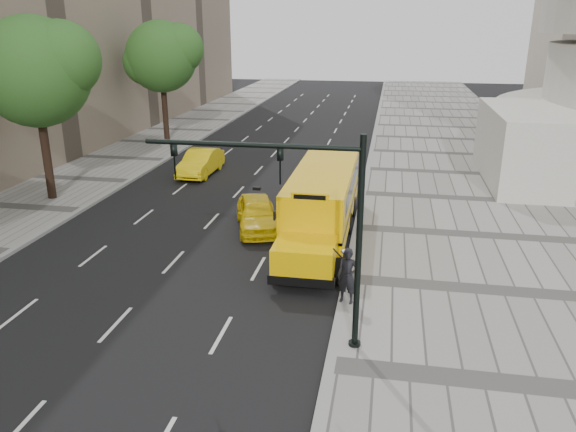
% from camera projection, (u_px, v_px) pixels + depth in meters
% --- Properties ---
extents(ground, '(140.00, 140.00, 0.00)m').
position_uv_depth(ground, '(232.00, 222.00, 27.03)').
color(ground, black).
rests_on(ground, ground).
extents(sidewalk_museum, '(12.00, 140.00, 0.15)m').
position_uv_depth(sidewalk_museum, '(492.00, 237.00, 24.97)').
color(sidewalk_museum, gray).
rests_on(sidewalk_museum, ground).
extents(sidewalk_far, '(6.00, 140.00, 0.15)m').
position_uv_depth(sidewalk_far, '(25.00, 208.00, 28.87)').
color(sidewalk_far, gray).
rests_on(sidewalk_far, ground).
extents(curb_museum, '(0.30, 140.00, 0.15)m').
position_uv_depth(curb_museum, '(356.00, 229.00, 25.99)').
color(curb_museum, gray).
rests_on(curb_museum, ground).
extents(curb_far, '(0.30, 140.00, 0.15)m').
position_uv_depth(curb_far, '(79.00, 211.00, 28.37)').
color(curb_far, gray).
rests_on(curb_far, ground).
extents(tree_b, '(6.24, 5.55, 9.54)m').
position_uv_depth(tree_b, '(36.00, 71.00, 28.14)').
color(tree_b, black).
rests_on(tree_b, ground).
extents(tree_c, '(6.14, 5.46, 9.34)m').
position_uv_depth(tree_c, '(162.00, 56.00, 43.34)').
color(tree_c, black).
rests_on(tree_c, ground).
extents(school_bus, '(2.96, 11.56, 3.19)m').
position_uv_depth(school_bus, '(323.00, 198.00, 24.88)').
color(school_bus, '#FFC000').
rests_on(school_bus, ground).
extents(taxi_near, '(3.08, 4.80, 1.52)m').
position_uv_depth(taxi_near, '(257.00, 213.00, 25.92)').
color(taxi_near, yellow).
rests_on(taxi_near, ground).
extents(taxi_far, '(1.75, 4.80, 1.57)m').
position_uv_depth(taxi_far, '(201.00, 162.00, 35.25)').
color(taxi_far, yellow).
rests_on(taxi_far, ground).
extents(pedestrian, '(0.80, 0.62, 1.93)m').
position_uv_depth(pedestrian, '(348.00, 276.00, 18.71)').
color(pedestrian, black).
rests_on(pedestrian, sidewalk_museum).
extents(traffic_signal, '(6.18, 0.36, 6.40)m').
position_uv_depth(traffic_signal, '(309.00, 215.00, 15.44)').
color(traffic_signal, black).
rests_on(traffic_signal, ground).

